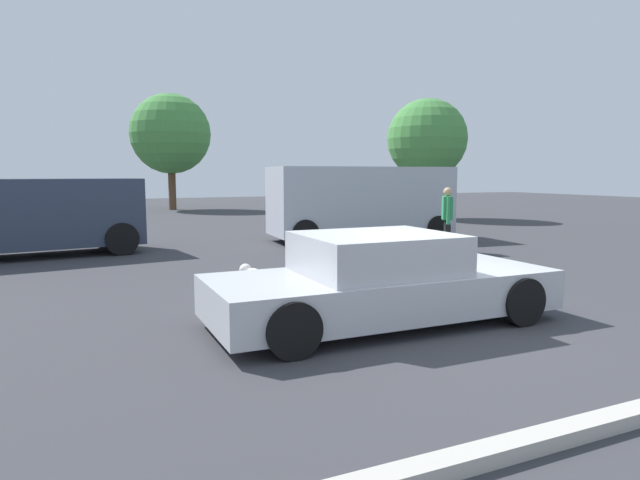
% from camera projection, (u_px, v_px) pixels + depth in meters
% --- Properties ---
extents(ground_plane, '(80.00, 80.00, 0.00)m').
position_uv_depth(ground_plane, '(416.00, 324.00, 7.27)').
color(ground_plane, '#38383D').
extents(sedan_foreground, '(4.65, 1.94, 1.21)m').
position_uv_depth(sedan_foreground, '(381.00, 282.00, 7.27)').
color(sedan_foreground, '#B7BABF').
rests_on(sedan_foreground, ground_plane).
extents(dog, '(0.36, 0.64, 0.43)m').
position_uv_depth(dog, '(252.00, 275.00, 9.42)').
color(dog, white).
rests_on(dog, ground_plane).
extents(van_white, '(5.48, 2.51, 2.19)m').
position_uv_depth(van_white, '(361.00, 201.00, 16.29)').
color(van_white, '#B2B7C1').
rests_on(van_white, ground_plane).
extents(suv_dark, '(5.04, 2.56, 1.87)m').
position_uv_depth(suv_dark, '(34.00, 214.00, 13.14)').
color(suv_dark, '#2D384C').
rests_on(suv_dark, ground_plane).
extents(pedestrian, '(0.41, 0.50, 1.65)m').
position_uv_depth(pedestrian, '(447.00, 214.00, 13.90)').
color(pedestrian, black).
rests_on(pedestrian, ground_plane).
extents(parking_curb, '(7.97, 0.20, 0.12)m').
position_uv_depth(parking_curb, '(639.00, 413.00, 4.44)').
color(parking_curb, '#B7B2A8').
rests_on(parking_curb, ground_plane).
extents(tree_back_left, '(3.48, 3.48, 5.24)m').
position_uv_depth(tree_back_left, '(427.00, 139.00, 23.96)').
color(tree_back_left, brown).
rests_on(tree_back_left, ground_plane).
extents(tree_back_right, '(4.34, 4.34, 6.32)m').
position_uv_depth(tree_back_right, '(170.00, 134.00, 29.93)').
color(tree_back_right, brown).
rests_on(tree_back_right, ground_plane).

